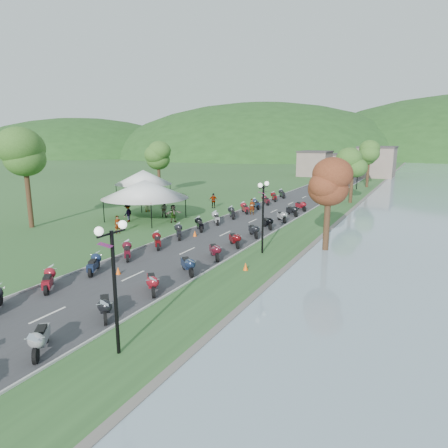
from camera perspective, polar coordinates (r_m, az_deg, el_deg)
The scene contains 14 objects.
road at distance 50.45m, azimuth 9.50°, elevation 2.91°, with size 7.00×120.00×0.02m, color #363639.
hills_backdrop at distance 208.19m, azimuth 23.32°, elevation 9.03°, with size 360.00×120.00×76.00m, color #285621, non-canonical shape.
far_building at distance 94.21m, azimuth 16.90°, elevation 8.34°, with size 18.00×16.00×5.00m, color gray.
moto_row_left at distance 33.79m, azimuth -4.88°, elevation -0.60°, with size 2.60×49.71×1.10m, color #331411, non-canonical shape.
moto_row_right at distance 28.50m, azimuth 0.19°, elevation -2.98°, with size 2.60×39.99×1.10m, color #331411, non-canonical shape.
streetlamp_near at distance 15.37m, azimuth -15.30°, elevation -9.28°, with size 1.40×1.40×5.00m, color black, non-canonical shape.
vendor_tent_main at distance 40.26m, azimuth -11.15°, elevation 3.39°, with size 5.70×5.70×4.00m, color silver, non-canonical shape.
vendor_tent_side at distance 52.60m, azimuth -11.41°, elevation 5.41°, with size 4.87×4.87×4.00m, color silver, non-canonical shape.
tree_park_left at distance 39.83m, azimuth -26.49°, elevation 7.49°, with size 4.04×4.04×11.23m, color #427528, non-canonical shape.
tree_lakeside at distance 29.42m, azimuth 14.65°, elevation 3.60°, with size 2.75×2.75×7.63m, color #427528, non-canonical shape.
pedestrian_a at distance 35.37m, azimuth -14.87°, elevation -1.30°, with size 0.57×0.42×1.56m, color slate.
pedestrian_b at distance 41.75m, azimuth -8.54°, elevation 1.01°, with size 0.84×0.46×1.72m, color slate.
pedestrian_c at distance 40.01m, azimuth -13.52°, elevation 0.31°, with size 1.14×0.47×1.77m, color slate.
traffic_cone_near at distance 24.85m, azimuth -14.88°, elevation -6.47°, with size 0.30×0.30×0.47m, color #F2590C.
Camera 1 is at (15.04, -7.49, 8.02)m, focal length 32.00 mm.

